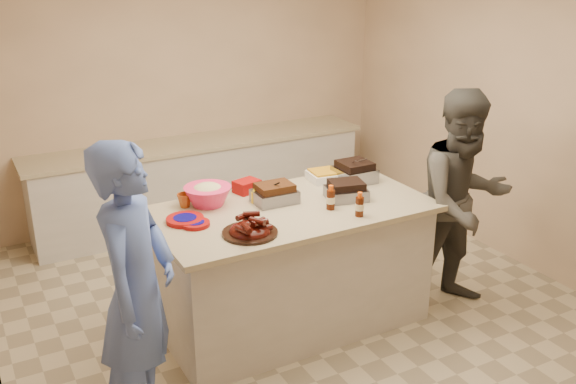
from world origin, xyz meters
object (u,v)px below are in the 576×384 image
island (291,321)px  rib_platter (250,234)px  plastic_cup (185,207)px  guest_gray (452,302)px  bbq_bottle_a (330,209)px  coleslaw_bowl (208,205)px  bbq_bottle_b (359,216)px  mustard_bottle (254,203)px  roasting_pan (354,181)px

island → rib_platter: (-0.48, -0.30, 0.98)m
plastic_cup → guest_gray: bearing=-20.4°
bbq_bottle_a → coleslaw_bowl: bearing=146.0°
island → bbq_bottle_a: size_ratio=11.18×
coleslaw_bowl → bbq_bottle_b: (0.87, -0.72, -0.00)m
bbq_bottle_b → guest_gray: size_ratio=0.10×
coleslaw_bowl → guest_gray: coleslaw_bowl is taller
island → coleslaw_bowl: (-0.53, 0.33, 0.98)m
rib_platter → mustard_bottle: 0.57m
island → coleslaw_bowl: coleslaw_bowl is taller
roasting_pan → bbq_bottle_b: bearing=-120.8°
bbq_bottle_a → plastic_cup: size_ratio=1.66×
bbq_bottle_b → roasting_pan: bearing=58.8°
rib_platter → guest_gray: bearing=-2.6°
roasting_pan → plastic_cup: bearing=175.3°
plastic_cup → guest_gray: (2.02, -0.75, -0.98)m
bbq_bottle_a → mustard_bottle: bbq_bottle_a is taller
roasting_pan → coleslaw_bowl: coleslaw_bowl is taller
island → guest_gray: 1.38m
bbq_bottle_a → bbq_bottle_b: bearing=-61.5°
roasting_pan → guest_gray: size_ratio=0.16×
island → rib_platter: bearing=-148.4°
coleslaw_bowl → bbq_bottle_a: 0.91m
island → mustard_bottle: (-0.21, 0.20, 0.98)m
coleslaw_bowl → rib_platter: bearing=-85.7°
mustard_bottle → guest_gray: (1.54, -0.58, -0.98)m
island → bbq_bottle_b: bearing=-48.8°
coleslaw_bowl → bbq_bottle_a: (0.75, -0.51, -0.00)m
plastic_cup → guest_gray: size_ratio=0.06×
mustard_bottle → plastic_cup: mustard_bottle is taller
bbq_bottle_a → island: bearing=142.1°
bbq_bottle_a → mustard_bottle: bearing=139.1°
roasting_pan → mustard_bottle: 0.93m
rib_platter → mustard_bottle: (0.27, 0.50, 0.00)m
rib_platter → guest_gray: (1.81, -0.08, -0.98)m
bbq_bottle_b → mustard_bottle: size_ratio=1.54×
coleslaw_bowl → bbq_bottle_a: bearing=-34.0°
coleslaw_bowl → plastic_cup: (-0.17, 0.04, -0.00)m
rib_platter → mustard_bottle: rib_platter is taller
roasting_pan → mustard_bottle: size_ratio=2.49×
coleslaw_bowl → plastic_cup: bearing=165.9°
guest_gray → mustard_bottle: bearing=165.0°
roasting_pan → guest_gray: (0.61, -0.62, -0.98)m
island → guest_gray: bearing=-16.3°
bbq_bottle_b → rib_platter: bearing=173.8°
bbq_bottle_b → guest_gray: bearing=0.3°
rib_platter → plastic_cup: size_ratio=3.37×
rib_platter → mustard_bottle: bearing=61.6°
island → bbq_bottle_a: 1.02m
roasting_pan → guest_gray: 1.31m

